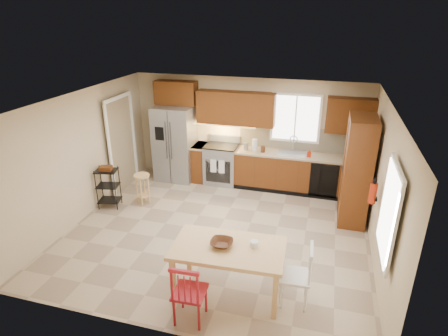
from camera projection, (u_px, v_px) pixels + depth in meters
floor at (218, 232)px, 7.10m from camera, size 5.50×5.50×0.00m
ceiling at (217, 101)px, 6.13m from camera, size 5.50×5.00×0.02m
wall_back at (248, 131)px, 8.83m from camera, size 5.50×0.02×2.50m
wall_front at (156, 252)px, 4.39m from camera, size 5.50×0.02×2.50m
wall_left at (82, 156)px, 7.30m from camera, size 0.02×5.00×2.50m
wall_right at (383, 190)px, 5.93m from camera, size 0.02×5.00×2.50m
refrigerator at (175, 143)px, 9.06m from camera, size 0.92×0.75×1.82m
range_stove at (222, 164)px, 9.00m from camera, size 0.76×0.63×0.92m
base_cabinet_narrow at (200, 162)px, 9.15m from camera, size 0.30×0.60×0.90m
base_cabinet_run at (299, 173)px, 8.55m from camera, size 2.92×0.60×0.90m
dishwasher at (324, 181)px, 8.16m from camera, size 0.60×0.02×0.78m
backsplash at (303, 139)px, 8.53m from camera, size 2.92×0.03×0.55m
upper_over_fridge at (176, 93)px, 8.77m from camera, size 1.00×0.35×0.55m
upper_left_block at (236, 108)px, 8.52m from camera, size 1.80×0.35×0.75m
upper_right_block at (350, 116)px, 7.89m from camera, size 1.00×0.35×0.75m
window_back at (296, 118)px, 8.39m from camera, size 1.12×0.04×1.12m
sink at (292, 155)px, 8.44m from camera, size 0.62×0.46×0.16m
undercab_glow at (223, 124)px, 8.72m from camera, size 1.60×0.30×0.01m
soap_bottle at (309, 153)px, 8.21m from camera, size 0.09×0.09×0.19m
paper_towel at (255, 145)px, 8.54m from camera, size 0.12×0.12×0.28m
canister_steel at (246, 146)px, 8.61m from camera, size 0.11×0.11×0.18m
canister_wood at (263, 149)px, 8.49m from camera, size 0.10×0.10×0.14m
pantry at (357, 170)px, 7.15m from camera, size 0.50×0.95×2.10m
fire_extinguisher at (373, 193)px, 6.15m from camera, size 0.12×0.12×0.36m
window_right at (389, 213)px, 4.85m from camera, size 0.04×1.02×1.32m
doorway at (121, 145)px, 8.51m from camera, size 0.04×0.95×2.10m
dining_table at (228, 270)px, 5.43m from camera, size 1.63×0.97×0.78m
chair_red at (190, 291)px, 4.91m from camera, size 0.46×0.46×0.94m
chair_white at (295, 275)px, 5.21m from camera, size 0.46×0.46×0.94m
table_bowl at (222, 246)px, 5.30m from camera, size 0.34×0.34×0.08m
table_jar at (254, 245)px, 5.27m from camera, size 0.12×0.12×0.14m
bar_stool at (143, 189)px, 8.01m from camera, size 0.40×0.40×0.68m
utility_cart at (108, 188)px, 7.86m from camera, size 0.50×0.43×0.87m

